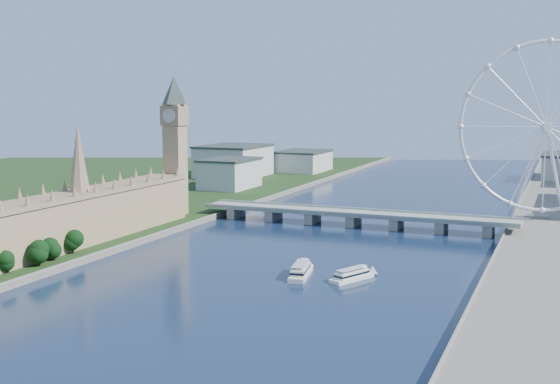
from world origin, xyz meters
The scene contains 7 objects.
parliament_range centered at (-128.00, 170.00, 18.48)m, with size 24.00×200.00×70.00m.
big_ben centered at (-128.00, 278.00, 66.57)m, with size 20.02×20.02×110.00m.
westminster_bridge centered at (0.00, 300.00, 6.63)m, with size 220.00×22.00×9.50m.
london_eye centered at (119.98, 355.08, 67.52)m, with size 113.60×39.12×124.30m.
city_skyline centered at (39.22, 560.08, 16.96)m, with size 505.00×280.00×32.00m.
tour_boat_near centered at (15.19, 156.47, 0.00)m, with size 8.13×31.73×7.03m, color silver, non-canonical shape.
tour_boat_far centered at (40.70, 159.02, 0.00)m, with size 7.25×28.44×6.27m, color white, non-canonical shape.
Camera 1 is at (134.71, -160.34, 87.76)m, focal length 45.00 mm.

